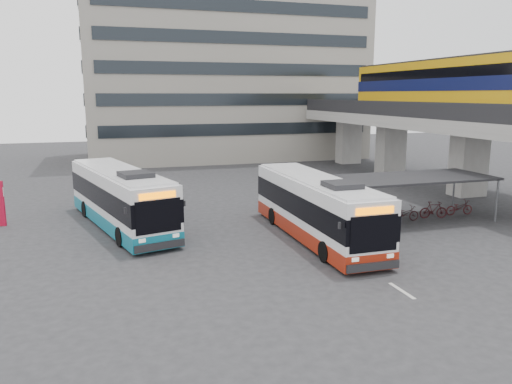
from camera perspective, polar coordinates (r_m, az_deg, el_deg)
name	(u,v)px	position (r m, az deg, el deg)	size (l,w,h in m)	color
ground	(282,249)	(23.43, 2.96, -6.58)	(120.00, 120.00, 0.00)	#28282B
viaduct	(437,106)	(41.12, 20.02, 9.23)	(8.00, 32.00, 9.68)	gray
bike_shelter	(404,195)	(29.47, 16.61, -0.30)	(10.00, 4.00, 2.54)	#595B60
office_block	(223,46)	(58.81, -3.84, 16.34)	(30.00, 15.00, 25.00)	gray
road_markings	(361,265)	(21.85, 11.96, -8.12)	(0.15, 7.60, 0.01)	beige
bus_main	(315,208)	(25.05, 6.81, -1.82)	(2.49, 11.24, 3.32)	white
bus_teal	(120,198)	(28.01, -15.26, -0.69)	(5.28, 11.70, 3.39)	white
pedestrian	(167,216)	(26.12, -10.16, -2.72)	(0.69, 0.45, 1.89)	black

